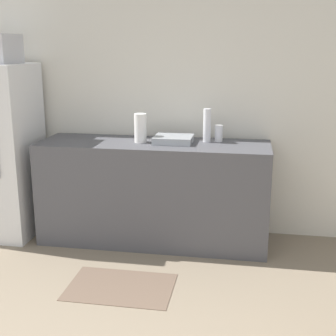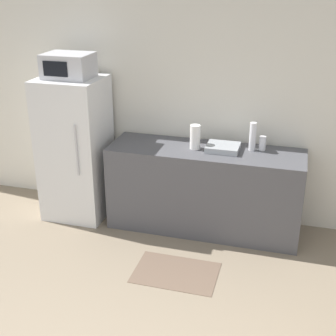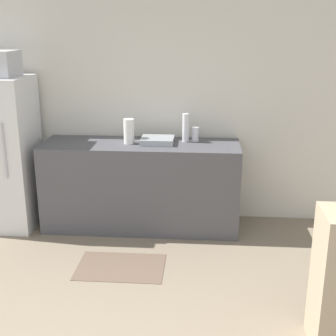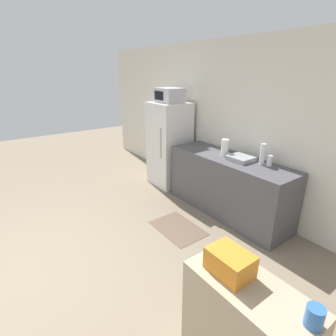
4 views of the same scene
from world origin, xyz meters
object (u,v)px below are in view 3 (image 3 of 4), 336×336
at_px(refrigerator, 1,153).
at_px(bottle_tall, 186,128).
at_px(bottle_short, 195,134).
at_px(paper_towel_roll, 129,131).

distance_m(refrigerator, bottle_tall, 1.95).
xyz_separation_m(bottle_short, paper_towel_roll, (-0.67, -0.15, 0.05)).
relative_size(refrigerator, bottle_short, 10.81).
height_order(bottle_tall, paper_towel_roll, bottle_tall).
bearing_deg(refrigerator, bottle_tall, 4.99).
bearing_deg(bottle_tall, paper_towel_roll, -168.31).
relative_size(refrigerator, bottle_tall, 5.40).
bearing_deg(bottle_tall, refrigerator, -175.01).
height_order(bottle_short, paper_towel_roll, paper_towel_roll).
distance_m(refrigerator, bottle_short, 2.04).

